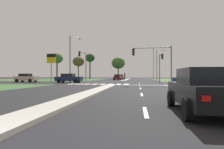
{
  "coord_description": "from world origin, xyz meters",
  "views": [
    {
      "loc": [
        3.23,
        -1.95,
        1.27
      ],
      "look_at": [
        -0.96,
        28.78,
        1.42
      ],
      "focal_mm": 30.16,
      "sensor_mm": 36.0,
      "label": 1
    }
  ],
  "objects_px": {
    "traffic_signal_far_left": "(84,61)",
    "car_grey_seventh": "(121,77)",
    "treeline_second": "(78,62)",
    "treeline_fourth": "(118,63)",
    "car_black_sixth": "(206,90)",
    "street_lamp_second": "(71,56)",
    "traffic_signal_far_right": "(161,63)",
    "street_lamp_third": "(158,63)",
    "car_blue_fourth": "(186,79)",
    "car_beige_eighth": "(26,78)",
    "fuel_price_totem": "(51,61)",
    "car_navy_near": "(69,78)",
    "traffic_signal_near_right": "(156,58)",
    "treeline_third": "(90,58)",
    "street_lamp_fourth": "(153,62)",
    "pedestrian_at_median": "(125,75)",
    "car_maroon_second": "(117,77)",
    "treeline_near": "(57,59)"
  },
  "relations": [
    {
      "from": "treeline_second",
      "to": "treeline_fourth",
      "type": "relative_size",
      "value": 1.01
    },
    {
      "from": "car_grey_seventh",
      "to": "treeline_fourth",
      "type": "bearing_deg",
      "value": -78.68
    },
    {
      "from": "car_black_sixth",
      "to": "car_grey_seventh",
      "type": "bearing_deg",
      "value": 98.24
    },
    {
      "from": "car_navy_near",
      "to": "traffic_signal_far_left",
      "type": "relative_size",
      "value": 0.75
    },
    {
      "from": "traffic_signal_far_left",
      "to": "fuel_price_totem",
      "type": "distance_m",
      "value": 6.38
    },
    {
      "from": "treeline_third",
      "to": "car_black_sixth",
      "type": "bearing_deg",
      "value": -71.86
    },
    {
      "from": "traffic_signal_near_right",
      "to": "street_lamp_fourth",
      "type": "xyz_separation_m",
      "value": [
        2.76,
        38.49,
        2.15
      ]
    },
    {
      "from": "car_grey_seventh",
      "to": "street_lamp_second",
      "type": "distance_m",
      "value": 29.06
    },
    {
      "from": "traffic_signal_near_right",
      "to": "pedestrian_at_median",
      "type": "xyz_separation_m",
      "value": [
        -5.41,
        19.18,
        -2.36
      ]
    },
    {
      "from": "fuel_price_totem",
      "to": "treeline_second",
      "type": "bearing_deg",
      "value": 97.46
    },
    {
      "from": "traffic_signal_near_right",
      "to": "treeline_third",
      "type": "xyz_separation_m",
      "value": [
        -19.1,
        39.44,
        3.74
      ]
    },
    {
      "from": "car_maroon_second",
      "to": "street_lamp_third",
      "type": "height_order",
      "value": "street_lamp_third"
    },
    {
      "from": "car_beige_eighth",
      "to": "pedestrian_at_median",
      "type": "bearing_deg",
      "value": 121.92
    },
    {
      "from": "street_lamp_fourth",
      "to": "fuel_price_totem",
      "type": "xyz_separation_m",
      "value": [
        -22.17,
        -28.44,
        -1.7
      ]
    },
    {
      "from": "traffic_signal_far_left",
      "to": "traffic_signal_near_right",
      "type": "xyz_separation_m",
      "value": [
        13.21,
        -11.55,
        -0.55
      ]
    },
    {
      "from": "street_lamp_third",
      "to": "treeline_near",
      "type": "bearing_deg",
      "value": 160.35
    },
    {
      "from": "treeline_third",
      "to": "traffic_signal_far_right",
      "type": "bearing_deg",
      "value": -52.91
    },
    {
      "from": "car_blue_fourth",
      "to": "street_lamp_fourth",
      "type": "height_order",
      "value": "street_lamp_fourth"
    },
    {
      "from": "traffic_signal_far_right",
      "to": "street_lamp_third",
      "type": "height_order",
      "value": "street_lamp_third"
    },
    {
      "from": "car_maroon_second",
      "to": "traffic_signal_near_right",
      "type": "xyz_separation_m",
      "value": [
        7.99,
        -26.98,
        2.83
      ]
    },
    {
      "from": "car_black_sixth",
      "to": "street_lamp_third",
      "type": "distance_m",
      "value": 46.11
    },
    {
      "from": "street_lamp_second",
      "to": "street_lamp_fourth",
      "type": "relative_size",
      "value": 0.79
    },
    {
      "from": "car_beige_eighth",
      "to": "street_lamp_second",
      "type": "distance_m",
      "value": 10.42
    },
    {
      "from": "car_blue_fourth",
      "to": "car_beige_eighth",
      "type": "bearing_deg",
      "value": -95.17
    },
    {
      "from": "car_navy_near",
      "to": "car_beige_eighth",
      "type": "height_order",
      "value": "car_beige_eighth"
    },
    {
      "from": "traffic_signal_far_left",
      "to": "traffic_signal_far_right",
      "type": "xyz_separation_m",
      "value": [
        15.2,
        -0.01,
        -0.44
      ]
    },
    {
      "from": "car_blue_fourth",
      "to": "traffic_signal_far_right",
      "type": "distance_m",
      "value": 7.56
    },
    {
      "from": "car_black_sixth",
      "to": "traffic_signal_far_left",
      "type": "relative_size",
      "value": 0.68
    },
    {
      "from": "treeline_near",
      "to": "treeline_third",
      "type": "bearing_deg",
      "value": -0.53
    },
    {
      "from": "car_black_sixth",
      "to": "traffic_signal_far_left",
      "type": "height_order",
      "value": "traffic_signal_far_left"
    },
    {
      "from": "traffic_signal_far_right",
      "to": "treeline_near",
      "type": "bearing_deg",
      "value": 140.03
    },
    {
      "from": "traffic_signal_far_right",
      "to": "pedestrian_at_median",
      "type": "distance_m",
      "value": 10.92
    },
    {
      "from": "car_maroon_second",
      "to": "car_blue_fourth",
      "type": "bearing_deg",
      "value": 121.22
    },
    {
      "from": "car_grey_seventh",
      "to": "treeline_near",
      "type": "xyz_separation_m",
      "value": [
        -23.66,
        5.11,
        6.59
      ]
    },
    {
      "from": "treeline_second",
      "to": "treeline_third",
      "type": "relative_size",
      "value": 0.89
    },
    {
      "from": "car_navy_near",
      "to": "car_maroon_second",
      "type": "bearing_deg",
      "value": 163.41
    },
    {
      "from": "car_blue_fourth",
      "to": "treeline_third",
      "type": "relative_size",
      "value": 0.5
    },
    {
      "from": "car_navy_near",
      "to": "treeline_near",
      "type": "bearing_deg",
      "value": -152.89
    },
    {
      "from": "car_navy_near",
      "to": "car_maroon_second",
      "type": "xyz_separation_m",
      "value": [
        6.25,
        20.99,
        -0.02
      ]
    },
    {
      "from": "car_black_sixth",
      "to": "fuel_price_totem",
      "type": "distance_m",
      "value": 34.73
    },
    {
      "from": "car_grey_seventh",
      "to": "car_beige_eighth",
      "type": "relative_size",
      "value": 1.01
    },
    {
      "from": "car_blue_fourth",
      "to": "treeline_second",
      "type": "height_order",
      "value": "treeline_second"
    },
    {
      "from": "traffic_signal_far_right",
      "to": "street_lamp_third",
      "type": "relative_size",
      "value": 0.66
    },
    {
      "from": "car_maroon_second",
      "to": "fuel_price_totem",
      "type": "height_order",
      "value": "fuel_price_totem"
    },
    {
      "from": "car_grey_seventh",
      "to": "pedestrian_at_median",
      "type": "distance_m",
      "value": 15.45
    },
    {
      "from": "traffic_signal_near_right",
      "to": "treeline_fourth",
      "type": "distance_m",
      "value": 43.29
    },
    {
      "from": "car_beige_eighth",
      "to": "fuel_price_totem",
      "type": "xyz_separation_m",
      "value": [
        4.06,
        2.12,
        3.25
      ]
    },
    {
      "from": "traffic_signal_far_left",
      "to": "car_grey_seventh",
      "type": "bearing_deg",
      "value": 76.61
    },
    {
      "from": "treeline_near",
      "to": "pedestrian_at_median",
      "type": "bearing_deg",
      "value": -38.07
    },
    {
      "from": "car_black_sixth",
      "to": "car_beige_eighth",
      "type": "bearing_deg",
      "value": 131.4
    }
  ]
}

